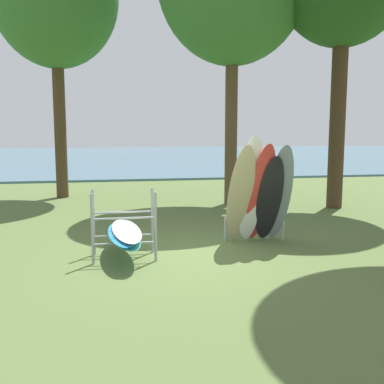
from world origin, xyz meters
TOP-DOWN VIEW (x-y plane):
  - ground_plane at (0.00, 0.00)m, footprint 80.00×80.00m
  - lake_water at (0.00, 30.25)m, footprint 80.00×36.00m
  - leaning_board_pile at (1.61, 0.35)m, footprint 1.43×1.02m
  - board_storage_rack at (-1.14, -0.20)m, footprint 1.15×2.13m

SIDE VIEW (x-z plane):
  - ground_plane at x=0.00m, z-range 0.00..0.00m
  - lake_water at x=0.00m, z-range 0.00..0.10m
  - board_storage_rack at x=-1.14m, z-range -0.15..1.10m
  - leaning_board_pile at x=1.61m, z-range -0.10..2.15m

